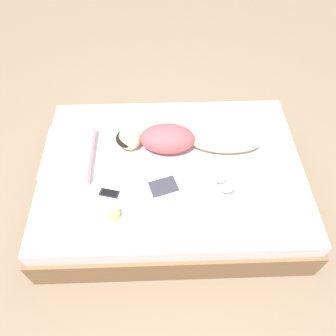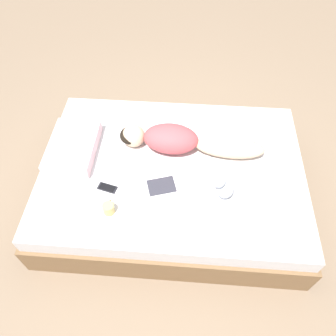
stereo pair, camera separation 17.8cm
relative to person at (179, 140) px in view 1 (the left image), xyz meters
The scene contains 8 objects.
ground_plane 0.61m from the person, 162.05° to the left, with size 12.00×12.00×0.00m, color #7A6651.
bed 0.40m from the person, 162.05° to the left, with size 1.65×2.29×0.47m.
person is the anchor object (origin of this frame).
open_magazine 0.56m from the person, 168.78° to the left, with size 0.57×0.45×0.01m.
coffee_mug 0.86m from the person, 142.71° to the left, with size 0.12×0.09×0.09m.
cell_phone 0.75m from the person, 129.23° to the left, with size 0.11×0.17×0.01m.
plush_toy 0.58m from the person, 142.71° to the right, with size 0.16×0.17×0.21m.
pillow 0.95m from the person, 96.59° to the left, with size 0.58×0.39×0.12m.
Camera 1 is at (-1.72, 0.09, 2.68)m, focal length 35.00 mm.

